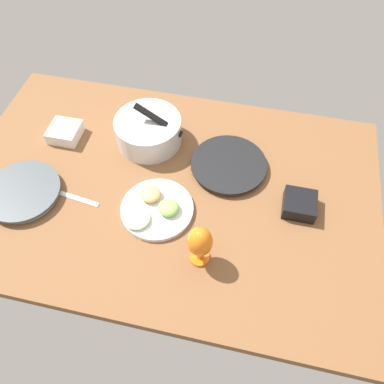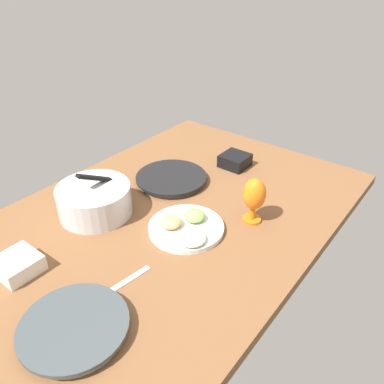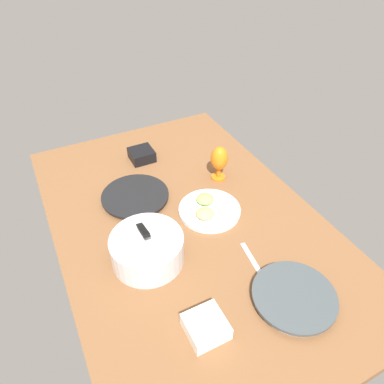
{
  "view_description": "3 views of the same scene",
  "coord_description": "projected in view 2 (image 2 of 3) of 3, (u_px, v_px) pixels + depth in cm",
  "views": [
    {
      "loc": [
        28.97,
        -82.76,
        118.79
      ],
      "look_at": [
        11.69,
        -5.27,
        7.44
      ],
      "focal_mm": 36.34,
      "sensor_mm": 36.0,
      "label": 1
    },
    {
      "loc": [
        -82.22,
        -77.5,
        82.77
      ],
      "look_at": [
        11.44,
        -4.52,
        7.44
      ],
      "focal_mm": 35.91,
      "sensor_mm": 36.0,
      "label": 2
    },
    {
      "loc": [
        -95.84,
        45.68,
        104.02
      ],
      "look_at": [
        7.13,
        -6.06,
        7.44
      ],
      "focal_mm": 33.26,
      "sensor_mm": 36.0,
      "label": 3
    }
  ],
  "objects": [
    {
      "name": "hurricane_glass_orange",
      "position": [
        254.0,
        196.0,
        1.33
      ],
      "size": [
        8.18,
        8.18,
        17.19
      ],
      "color": "orange",
      "rests_on": "ground_plane"
    },
    {
      "name": "dinner_plate_left",
      "position": [
        74.0,
        328.0,
        0.97
      ],
      "size": [
        28.06,
        28.06,
        3.16
      ],
      "color": "silver",
      "rests_on": "ground_plane"
    },
    {
      "name": "square_bowl_white",
      "position": [
        18.0,
        264.0,
        1.15
      ],
      "size": [
        12.06,
        12.06,
        5.2
      ],
      "color": "white",
      "rests_on": "ground_plane"
    },
    {
      "name": "fruit_platter",
      "position": [
        186.0,
        227.0,
        1.32
      ],
      "size": [
        26.35,
        26.35,
        5.38
      ],
      "color": "silver",
      "rests_on": "ground_plane"
    },
    {
      "name": "mixing_bowl",
      "position": [
        95.0,
        199.0,
        1.39
      ],
      "size": [
        27.74,
        26.63,
        17.97
      ],
      "color": "silver",
      "rests_on": "ground_plane"
    },
    {
      "name": "ground_plane",
      "position": [
        163.0,
        223.0,
        1.4
      ],
      "size": [
        160.0,
        104.0,
        4.0
      ],
      "primitive_type": "cube",
      "color": "brown"
    },
    {
      "name": "dinner_plate_right",
      "position": [
        171.0,
        179.0,
        1.61
      ],
      "size": [
        29.67,
        29.67,
        2.71
      ],
      "color": "#4C4C51",
      "rests_on": "ground_plane"
    },
    {
      "name": "fork_by_left_plate",
      "position": [
        125.0,
        282.0,
        1.12
      ],
      "size": [
        18.08,
        4.17,
        0.6
      ],
      "primitive_type": "cube",
      "rotation": [
        0.0,
        0.0,
        -0.13
      ],
      "color": "silver",
      "rests_on": "ground_plane"
    },
    {
      "name": "square_bowl_black",
      "position": [
        235.0,
        160.0,
        1.71
      ],
      "size": [
        11.57,
        11.57,
        5.52
      ],
      "color": "black",
      "rests_on": "ground_plane"
    }
  ]
}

